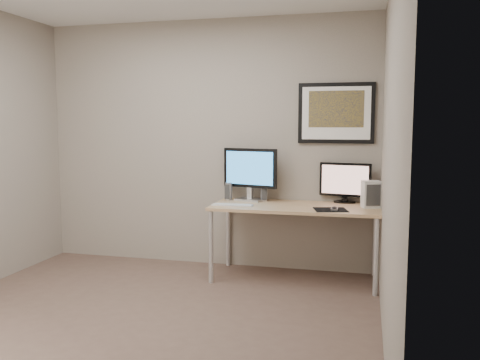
% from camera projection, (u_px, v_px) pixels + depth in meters
% --- Properties ---
extents(floor, '(3.60, 3.60, 0.00)m').
position_uv_depth(floor, '(142.00, 321.00, 3.92)').
color(floor, brown).
rests_on(floor, ground).
extents(room, '(3.60, 3.60, 3.60)m').
position_uv_depth(room, '(161.00, 108.00, 4.17)').
color(room, white).
rests_on(room, ground).
extents(desk, '(1.60, 0.70, 0.73)m').
position_uv_depth(desk, '(295.00, 212.00, 4.91)').
color(desk, '#A58850').
rests_on(desk, floor).
extents(framed_art, '(0.75, 0.04, 0.60)m').
position_uv_depth(framed_art, '(336.00, 113.00, 5.04)').
color(framed_art, black).
rests_on(framed_art, room).
extents(monitor_large, '(0.58, 0.25, 0.54)m').
position_uv_depth(monitor_large, '(250.00, 172.00, 5.18)').
color(monitor_large, '#B1B1B6').
rests_on(monitor_large, desk).
extents(monitor_tv, '(0.51, 0.15, 0.40)m').
position_uv_depth(monitor_tv, '(345.00, 182.00, 5.03)').
color(monitor_tv, black).
rests_on(monitor_tv, desk).
extents(speaker_left, '(0.08, 0.08, 0.18)m').
position_uv_depth(speaker_left, '(229.00, 191.00, 5.24)').
color(speaker_left, '#B1B1B6').
rests_on(speaker_left, desk).
extents(speaker_right, '(0.09, 0.09, 0.18)m').
position_uv_depth(speaker_right, '(264.00, 192.00, 5.18)').
color(speaker_right, '#B1B1B6').
rests_on(speaker_right, desk).
extents(keyboard, '(0.40, 0.12, 0.01)m').
position_uv_depth(keyboard, '(232.00, 205.00, 4.89)').
color(keyboard, silver).
rests_on(keyboard, desk).
extents(mousepad, '(0.35, 0.32, 0.00)m').
position_uv_depth(mousepad, '(331.00, 210.00, 4.65)').
color(mousepad, black).
rests_on(mousepad, desk).
extents(mouse, '(0.05, 0.10, 0.03)m').
position_uv_depth(mouse, '(334.00, 208.00, 4.62)').
color(mouse, black).
rests_on(mouse, mousepad).
extents(fan_unit, '(0.20, 0.17, 0.25)m').
position_uv_depth(fan_unit, '(371.00, 194.00, 4.76)').
color(fan_unit, silver).
rests_on(fan_unit, desk).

